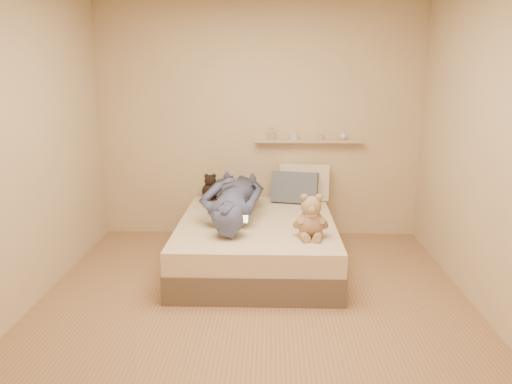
{
  "coord_description": "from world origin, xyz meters",
  "views": [
    {
      "loc": [
        0.13,
        -3.71,
        1.87
      ],
      "look_at": [
        0.0,
        0.65,
        0.8
      ],
      "focal_mm": 35.0,
      "sensor_mm": 36.0,
      "label": 1
    }
  ],
  "objects_px": {
    "teddy_bear": "(311,219)",
    "pillow_grey": "(295,187)",
    "bed": "(257,242)",
    "dark_plush": "(210,189)",
    "wall_shelf": "(308,141)",
    "person": "(233,196)",
    "pillow_cream": "(304,182)",
    "game_console": "(238,219)"
  },
  "relations": [
    {
      "from": "dark_plush",
      "to": "pillow_cream",
      "type": "height_order",
      "value": "pillow_cream"
    },
    {
      "from": "teddy_bear",
      "to": "dark_plush",
      "type": "height_order",
      "value": "teddy_bear"
    },
    {
      "from": "teddy_bear",
      "to": "person",
      "type": "bearing_deg",
      "value": 137.16
    },
    {
      "from": "game_console",
      "to": "pillow_cream",
      "type": "bearing_deg",
      "value": 63.7
    },
    {
      "from": "teddy_bear",
      "to": "person",
      "type": "relative_size",
      "value": 0.24
    },
    {
      "from": "person",
      "to": "wall_shelf",
      "type": "height_order",
      "value": "wall_shelf"
    },
    {
      "from": "game_console",
      "to": "pillow_grey",
      "type": "xyz_separation_m",
      "value": [
        0.55,
        1.2,
        0.01
      ]
    },
    {
      "from": "bed",
      "to": "dark_plush",
      "type": "bearing_deg",
      "value": 125.25
    },
    {
      "from": "teddy_bear",
      "to": "person",
      "type": "height_order",
      "value": "person"
    },
    {
      "from": "dark_plush",
      "to": "pillow_cream",
      "type": "distance_m",
      "value": 1.06
    },
    {
      "from": "game_console",
      "to": "wall_shelf",
      "type": "bearing_deg",
      "value": 63.64
    },
    {
      "from": "wall_shelf",
      "to": "pillow_cream",
      "type": "bearing_deg",
      "value": -117.23
    },
    {
      "from": "pillow_cream",
      "to": "dark_plush",
      "type": "bearing_deg",
      "value": -176.53
    },
    {
      "from": "bed",
      "to": "person",
      "type": "height_order",
      "value": "person"
    },
    {
      "from": "teddy_bear",
      "to": "wall_shelf",
      "type": "distance_m",
      "value": 1.49
    },
    {
      "from": "pillow_grey",
      "to": "person",
      "type": "distance_m",
      "value": 0.82
    },
    {
      "from": "game_console",
      "to": "teddy_bear",
      "type": "distance_m",
      "value": 0.64
    },
    {
      "from": "teddy_bear",
      "to": "bed",
      "type": "bearing_deg",
      "value": 134.29
    },
    {
      "from": "bed",
      "to": "game_console",
      "type": "height_order",
      "value": "game_console"
    },
    {
      "from": "bed",
      "to": "teddy_bear",
      "type": "distance_m",
      "value": 0.79
    },
    {
      "from": "pillow_grey",
      "to": "wall_shelf",
      "type": "xyz_separation_m",
      "value": [
        0.16,
        0.22,
        0.48
      ]
    },
    {
      "from": "person",
      "to": "pillow_grey",
      "type": "bearing_deg",
      "value": -140.92
    },
    {
      "from": "person",
      "to": "teddy_bear",
      "type": "bearing_deg",
      "value": 137.5
    },
    {
      "from": "dark_plush",
      "to": "person",
      "type": "height_order",
      "value": "person"
    },
    {
      "from": "pillow_cream",
      "to": "pillow_grey",
      "type": "distance_m",
      "value": 0.18
    },
    {
      "from": "bed",
      "to": "person",
      "type": "relative_size",
      "value": 1.14
    },
    {
      "from": "teddy_bear",
      "to": "pillow_grey",
      "type": "xyz_separation_m",
      "value": [
        -0.09,
        1.18,
        0.01
      ]
    },
    {
      "from": "pillow_grey",
      "to": "wall_shelf",
      "type": "relative_size",
      "value": 0.42
    },
    {
      "from": "game_console",
      "to": "wall_shelf",
      "type": "height_order",
      "value": "wall_shelf"
    },
    {
      "from": "wall_shelf",
      "to": "person",
      "type": "bearing_deg",
      "value": -137.35
    },
    {
      "from": "pillow_cream",
      "to": "teddy_bear",
      "type": "bearing_deg",
      "value": -91.16
    },
    {
      "from": "game_console",
      "to": "pillow_cream",
      "type": "relative_size",
      "value": 0.33
    },
    {
      "from": "pillow_grey",
      "to": "person",
      "type": "bearing_deg",
      "value": -141.25
    },
    {
      "from": "game_console",
      "to": "wall_shelf",
      "type": "distance_m",
      "value": 1.66
    },
    {
      "from": "bed",
      "to": "game_console",
      "type": "relative_size",
      "value": 10.44
    },
    {
      "from": "dark_plush",
      "to": "wall_shelf",
      "type": "xyz_separation_m",
      "value": [
        1.09,
        0.14,
        0.52
      ]
    },
    {
      "from": "dark_plush",
      "to": "teddy_bear",
      "type": "bearing_deg",
      "value": -50.92
    },
    {
      "from": "dark_plush",
      "to": "pillow_grey",
      "type": "distance_m",
      "value": 0.94
    },
    {
      "from": "person",
      "to": "wall_shelf",
      "type": "relative_size",
      "value": 1.39
    },
    {
      "from": "teddy_bear",
      "to": "dark_plush",
      "type": "relative_size",
      "value": 1.3
    },
    {
      "from": "pillow_grey",
      "to": "wall_shelf",
      "type": "bearing_deg",
      "value": 54.58
    },
    {
      "from": "teddy_bear",
      "to": "wall_shelf",
      "type": "height_order",
      "value": "wall_shelf"
    }
  ]
}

